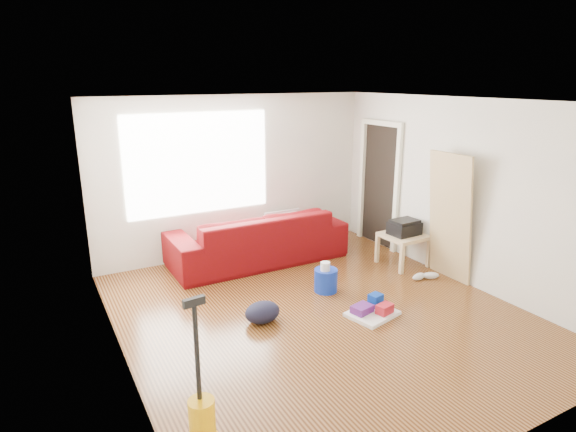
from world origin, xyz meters
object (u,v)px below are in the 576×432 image
sofa (258,261)px  cleaning_tray (373,310)px  side_table (403,239)px  backpack (263,321)px  bucket (326,291)px  tv_stand (284,240)px

sofa → cleaning_tray: size_ratio=4.17×
side_table → cleaning_tray: bearing=-142.9°
sofa → side_table: (1.86, -1.21, 0.41)m
cleaning_tray → backpack: bearing=158.3°
backpack → side_table: bearing=3.1°
sofa → bucket: sofa is taller
sofa → tv_stand: sofa is taller
bucket → cleaning_tray: cleaning_tray is taller
tv_stand → side_table: bearing=-52.3°
side_table → bucket: (-1.54, -0.23, -0.41)m
tv_stand → backpack: 2.49m
bucket → cleaning_tray: bearing=-81.4°
backpack → bucket: bearing=8.1°
tv_stand → backpack: size_ratio=1.74×
backpack → tv_stand: bearing=46.4°
cleaning_tray → side_table: bearing=37.1°
sofa → tv_stand: (0.62, 0.27, 0.15)m
side_table → sofa: bearing=147.0°
side_table → backpack: 2.73m
tv_stand → bucket: 1.74m
tv_stand → side_table: side_table is taller
side_table → cleaning_tray: (-1.41, -1.07, -0.35)m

